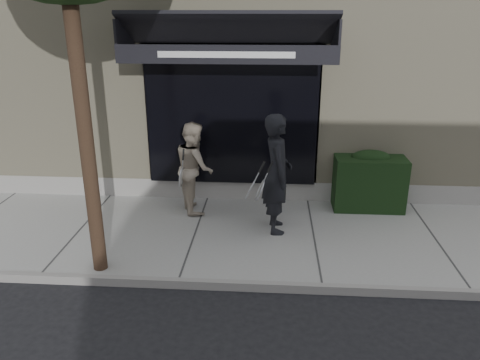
{
  "coord_description": "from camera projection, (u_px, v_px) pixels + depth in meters",
  "views": [
    {
      "loc": [
        -0.75,
        -7.15,
        3.67
      ],
      "look_at": [
        -1.28,
        0.6,
        0.85
      ],
      "focal_mm": 35.0,
      "sensor_mm": 36.0,
      "label": 1
    }
  ],
  "objects": [
    {
      "name": "sidewalk",
      "position": [
        313.0,
        238.0,
        7.89
      ],
      "size": [
        20.0,
        3.0,
        0.12
      ],
      "primitive_type": "cube",
      "color": "gray",
      "rests_on": "ground"
    },
    {
      "name": "ground",
      "position": [
        313.0,
        241.0,
        7.91
      ],
      "size": [
        80.0,
        80.0,
        0.0
      ],
      "primitive_type": "plane",
      "color": "black",
      "rests_on": "ground"
    },
    {
      "name": "hedge",
      "position": [
        369.0,
        181.0,
        8.78
      ],
      "size": [
        1.3,
        0.7,
        1.14
      ],
      "color": "black",
      "rests_on": "sidewalk"
    },
    {
      "name": "pedestrian_front",
      "position": [
        277.0,
        174.0,
        7.72
      ],
      "size": [
        0.8,
        0.92,
        2.02
      ],
      "color": "black",
      "rests_on": "sidewalk"
    },
    {
      "name": "curb",
      "position": [
        322.0,
        288.0,
        6.43
      ],
      "size": [
        20.0,
        0.1,
        0.14
      ],
      "primitive_type": "cube",
      "color": "gray",
      "rests_on": "ground"
    },
    {
      "name": "building_facade",
      "position": [
        303.0,
        50.0,
        11.62
      ],
      "size": [
        14.3,
        8.04,
        5.64
      ],
      "color": "#C3B894",
      "rests_on": "ground"
    },
    {
      "name": "pedestrian_back",
      "position": [
        194.0,
        167.0,
        8.59
      ],
      "size": [
        0.88,
        0.99,
        1.68
      ],
      "color": "#B2A38E",
      "rests_on": "sidewalk"
    }
  ]
}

